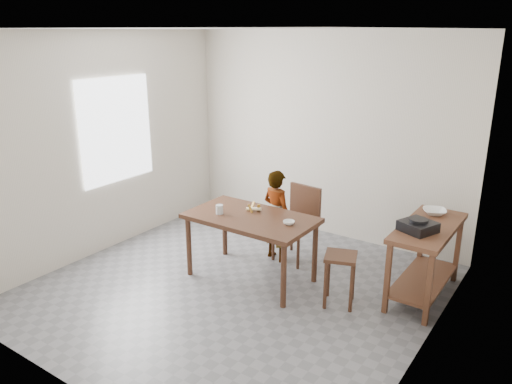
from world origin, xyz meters
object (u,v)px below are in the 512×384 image
Objects in this scene: dining_table at (251,247)px; prep_counter at (425,261)px; stool at (340,279)px; dining_chair at (295,225)px; child at (277,215)px.

dining_table is 1.86m from prep_counter.
prep_counter reaches higher than stool.
stool is (0.91, -0.65, -0.18)m from dining_chair.
prep_counter is 1.56m from dining_chair.
prep_counter is at bearing -163.81° from child.
prep_counter is 0.93m from stool.
dining_table reaches higher than stool.
child is at bearing -144.39° from dining_chair.
child is (-0.04, 0.59, 0.19)m from dining_table.
child reaches higher than prep_counter.
dining_table is 1.17× the size of prep_counter.
stool is at bearing -135.11° from prep_counter.
stool is at bearing 166.45° from child.
dining_chair is (-1.56, 0.00, 0.05)m from prep_counter.
child reaches higher than stool.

